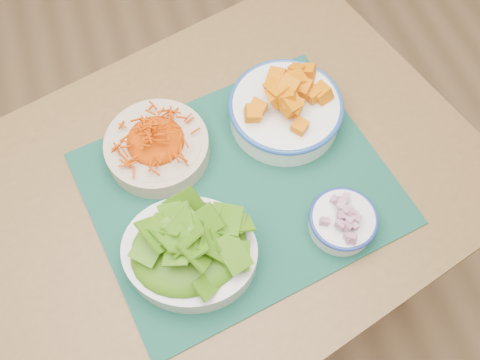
% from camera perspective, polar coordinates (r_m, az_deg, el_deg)
% --- Properties ---
extents(ground, '(4.00, 4.00, 0.00)m').
position_cam_1_polar(ground, '(1.76, -11.65, -11.72)').
color(ground, '#936D47').
rests_on(ground, ground).
extents(table, '(1.27, 1.01, 0.75)m').
position_cam_1_polar(table, '(1.11, -4.57, -4.21)').
color(table, brown).
rests_on(table, ground).
extents(placemat, '(0.61, 0.53, 0.00)m').
position_cam_1_polar(placemat, '(1.02, -0.00, -0.83)').
color(placemat, '#0B3127').
rests_on(placemat, table).
extents(carrot_bowl, '(0.24, 0.24, 0.08)m').
position_cam_1_polar(carrot_bowl, '(1.03, -8.90, 3.83)').
color(carrot_bowl, beige).
rests_on(carrot_bowl, placemat).
extents(squash_bowl, '(0.28, 0.28, 0.10)m').
position_cam_1_polar(squash_bowl, '(1.05, 4.92, 7.91)').
color(squash_bowl, white).
rests_on(squash_bowl, placemat).
extents(lettuce_bowl, '(0.29, 0.28, 0.11)m').
position_cam_1_polar(lettuce_bowl, '(0.92, -5.45, -7.32)').
color(lettuce_bowl, silver).
rests_on(lettuce_bowl, placemat).
extents(onion_bowl, '(0.15, 0.15, 0.06)m').
position_cam_1_polar(onion_bowl, '(0.97, 10.93, -4.22)').
color(onion_bowl, white).
rests_on(onion_bowl, placemat).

